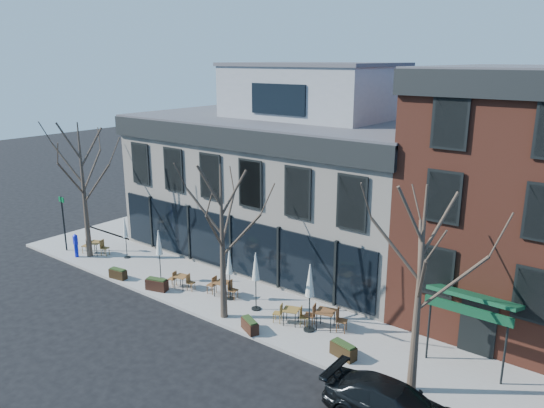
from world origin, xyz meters
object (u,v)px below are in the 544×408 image
Objects in this scene: cafe_set_0 at (95,246)px; umbrella_0 at (125,230)px; parked_sedan at (394,406)px; call_box at (76,245)px.

cafe_set_0 is 2.43m from umbrella_0.
parked_sedan is 3.30× the size of call_box.
umbrella_0 is (-18.79, 3.80, 1.18)m from parked_sedan.
cafe_set_0 is (-20.73, 3.01, -0.06)m from parked_sedan.
call_box is at bearing -144.33° from umbrella_0.
cafe_set_0 is at bearing 62.76° from call_box.
call_box is 0.79× the size of cafe_set_0.
umbrella_0 is (1.95, 0.79, 1.23)m from cafe_set_0.
parked_sedan is at bearing -5.52° from call_box.
parked_sedan is at bearing -11.44° from umbrella_0.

